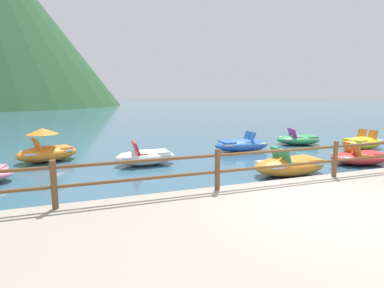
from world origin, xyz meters
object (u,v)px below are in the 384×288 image
object	(u,v)px
pedal_boat_3	(299,139)
pedal_boat_7	(290,165)
pedal_boat_2	(47,150)
pedal_boat_4	(360,157)
pedal_boat_5	(362,143)
pedal_boat_0	(241,145)
pedal_boat_1	(146,157)

from	to	relation	value
pedal_boat_3	pedal_boat_7	distance (m)	6.46
pedal_boat_2	pedal_boat_3	xyz separation A→B (m)	(11.70, 0.02, -0.18)
pedal_boat_4	pedal_boat_5	world-z (taller)	pedal_boat_5
pedal_boat_0	pedal_boat_1	world-z (taller)	pedal_boat_1
pedal_boat_4	pedal_boat_7	bearing A→B (deg)	-172.84
pedal_boat_0	pedal_boat_3	size ratio (longest dim) A/B	1.05
pedal_boat_0	pedal_boat_7	size ratio (longest dim) A/B	1.06
pedal_boat_0	pedal_boat_5	xyz separation A→B (m)	(5.64, -1.38, 0.01)
pedal_boat_2	pedal_boat_3	world-z (taller)	pedal_boat_2
pedal_boat_0	pedal_boat_3	world-z (taller)	pedal_boat_0
pedal_boat_4	pedal_boat_7	distance (m)	3.45
pedal_boat_7	pedal_boat_2	bearing A→B (deg)	146.92
pedal_boat_4	pedal_boat_2	bearing A→B (deg)	157.86
pedal_boat_0	pedal_boat_2	xyz separation A→B (m)	(-8.02, 0.69, 0.14)
pedal_boat_2	pedal_boat_7	world-z (taller)	pedal_boat_2
pedal_boat_3	pedal_boat_4	bearing A→B (deg)	-100.41
pedal_boat_0	pedal_boat_1	bearing A→B (deg)	-165.67
pedal_boat_1	pedal_boat_4	distance (m)	7.89
pedal_boat_5	pedal_boat_7	bearing A→B (deg)	-155.77
pedal_boat_1	pedal_boat_2	bearing A→B (deg)	151.50
pedal_boat_1	pedal_boat_4	size ratio (longest dim) A/B	0.92
pedal_boat_2	pedal_boat_3	distance (m)	11.71
pedal_boat_0	pedal_boat_3	distance (m)	3.75
pedal_boat_3	pedal_boat_1	bearing A→B (deg)	-167.22
pedal_boat_2	pedal_boat_7	size ratio (longest dim) A/B	0.99
pedal_boat_4	pedal_boat_3	bearing A→B (deg)	79.59
pedal_boat_1	pedal_boat_3	bearing A→B (deg)	12.78
pedal_boat_1	pedal_boat_2	world-z (taller)	pedal_boat_2
pedal_boat_0	pedal_boat_4	size ratio (longest dim) A/B	1.09
pedal_boat_2	pedal_boat_4	world-z (taller)	pedal_boat_2
pedal_boat_4	pedal_boat_7	world-z (taller)	pedal_boat_7
pedal_boat_0	pedal_boat_2	bearing A→B (deg)	175.10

